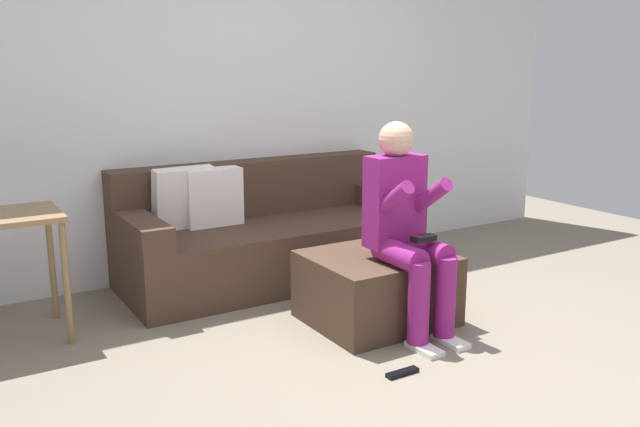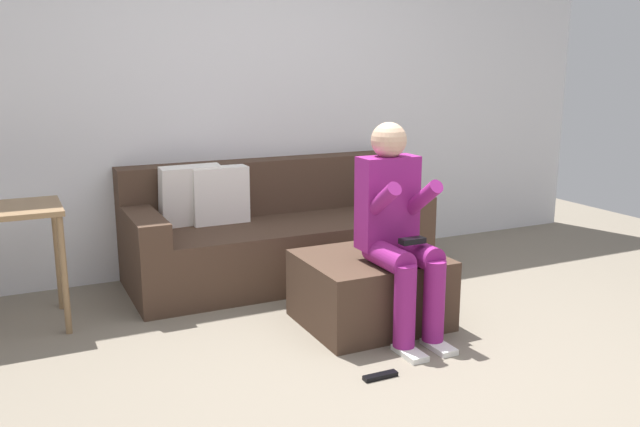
{
  "view_description": "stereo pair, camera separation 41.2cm",
  "coord_description": "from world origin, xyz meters",
  "px_view_note": "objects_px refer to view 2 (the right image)",
  "views": [
    {
      "loc": [
        -2.08,
        -2.29,
        1.5
      ],
      "look_at": [
        0.07,
        1.24,
        0.57
      ],
      "focal_mm": 37.51,
      "sensor_mm": 36.0,
      "label": 1
    },
    {
      "loc": [
        -1.72,
        -2.49,
        1.5
      ],
      "look_at": [
        0.07,
        1.24,
        0.57
      ],
      "focal_mm": 37.51,
      "sensor_mm": 36.0,
      "label": 2
    }
  ],
  "objects_px": {
    "couch_sectional": "(273,234)",
    "side_table": "(11,228)",
    "ottoman": "(370,289)",
    "remote_near_ottoman": "(380,376)",
    "person_seated": "(398,226)"
  },
  "relations": [
    {
      "from": "couch_sectional",
      "to": "side_table",
      "type": "bearing_deg",
      "value": -171.39
    },
    {
      "from": "couch_sectional",
      "to": "ottoman",
      "type": "relative_size",
      "value": 2.64
    },
    {
      "from": "couch_sectional",
      "to": "side_table",
      "type": "height_order",
      "value": "couch_sectional"
    },
    {
      "from": "couch_sectional",
      "to": "remote_near_ottoman",
      "type": "xyz_separation_m",
      "value": [
        -0.12,
        -1.71,
        -0.3
      ]
    },
    {
      "from": "ottoman",
      "to": "person_seated",
      "type": "distance_m",
      "value": 0.47
    },
    {
      "from": "ottoman",
      "to": "couch_sectional",
      "type": "bearing_deg",
      "value": 100.07
    },
    {
      "from": "ottoman",
      "to": "side_table",
      "type": "relative_size",
      "value": 1.1
    },
    {
      "from": "remote_near_ottoman",
      "to": "side_table",
      "type": "bearing_deg",
      "value": 136.75
    },
    {
      "from": "couch_sectional",
      "to": "ottoman",
      "type": "distance_m",
      "value": 1.09
    },
    {
      "from": "couch_sectional",
      "to": "ottoman",
      "type": "height_order",
      "value": "couch_sectional"
    },
    {
      "from": "person_seated",
      "to": "side_table",
      "type": "xyz_separation_m",
      "value": [
        -1.92,
        1.01,
        -0.04
      ]
    },
    {
      "from": "couch_sectional",
      "to": "person_seated",
      "type": "relative_size",
      "value": 1.75
    },
    {
      "from": "couch_sectional",
      "to": "person_seated",
      "type": "distance_m",
      "value": 1.33
    },
    {
      "from": "couch_sectional",
      "to": "remote_near_ottoman",
      "type": "distance_m",
      "value": 1.74
    },
    {
      "from": "ottoman",
      "to": "side_table",
      "type": "height_order",
      "value": "side_table"
    }
  ]
}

